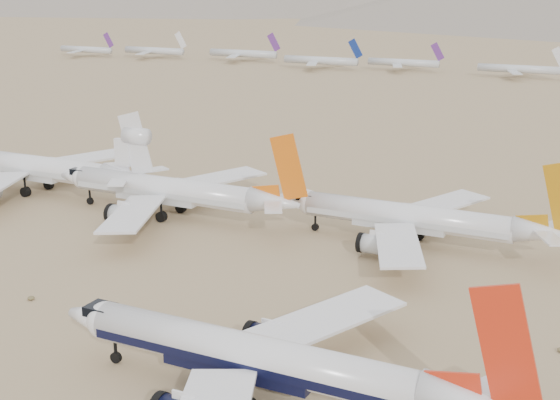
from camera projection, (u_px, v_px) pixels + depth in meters
name	position (u px, v px, depth m)	size (l,w,h in m)	color
ground	(149.00, 398.00, 83.38)	(7000.00, 7000.00, 0.00)	#907453
main_airliner	(268.00, 361.00, 81.03)	(50.69, 49.51, 17.89)	white
row2_gold_tail	(418.00, 219.00, 129.78)	(47.69, 46.64, 16.98)	white
row2_orange_tail	(174.00, 191.00, 145.39)	(51.14, 50.03, 18.24)	white
row2_white_trijet	(41.00, 168.00, 161.84)	(54.30, 53.07, 19.24)	white
distant_storage_row	(500.00, 68.00, 358.69)	(516.98, 57.49, 15.30)	silver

